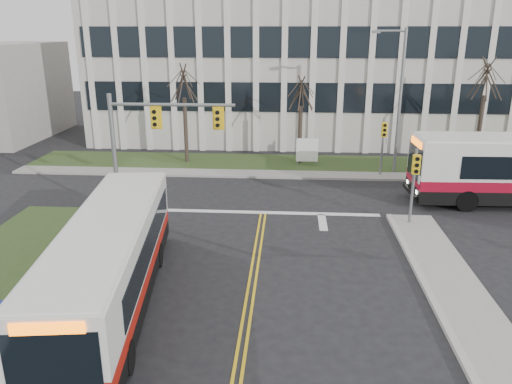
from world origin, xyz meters
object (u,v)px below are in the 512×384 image
object	(u,v)px
streetlight	(398,94)
bus_main	(111,264)
newspaper_box_red	(83,257)
directory_sign	(307,150)
newspaper_box_blue	(2,317)

from	to	relation	value
streetlight	bus_main	size ratio (longest dim) A/B	0.79
bus_main	newspaper_box_red	size ratio (longest dim) A/B	12.20
newspaper_box_red	bus_main	bearing A→B (deg)	-41.56
bus_main	newspaper_box_red	distance (m)	3.58
directory_sign	bus_main	world-z (taller)	bus_main
streetlight	directory_sign	xyz separation A→B (m)	(-5.53, 1.30, -4.02)
directory_sign	newspaper_box_blue	world-z (taller)	directory_sign
newspaper_box_red	newspaper_box_blue	bearing A→B (deg)	-91.24
bus_main	newspaper_box_blue	world-z (taller)	bus_main
streetlight	newspaper_box_blue	world-z (taller)	streetlight
streetlight	newspaper_box_blue	size ratio (longest dim) A/B	9.68
newspaper_box_red	directory_sign	bearing A→B (deg)	69.34
streetlight	newspaper_box_red	xyz separation A→B (m)	(-14.83, -14.81, -4.72)
streetlight	newspaper_box_blue	bearing A→B (deg)	-129.14
newspaper_box_blue	newspaper_box_red	bearing A→B (deg)	82.19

